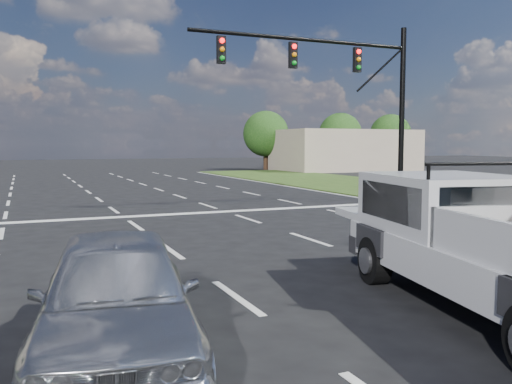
# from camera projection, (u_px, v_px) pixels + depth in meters

# --- Properties ---
(ground) EXTENTS (160.00, 160.00, 0.00)m
(ground) POSITION_uv_depth(u_px,v_px,m) (335.00, 286.00, 8.96)
(ground) COLOR black
(ground) RESTS_ON ground
(road_markings) EXTENTS (17.75, 60.00, 0.01)m
(road_markings) POSITION_uv_depth(u_px,v_px,m) (209.00, 229.00, 14.96)
(road_markings) COLOR silver
(road_markings) RESTS_ON ground
(traffic_signal) EXTENTS (9.11, 0.31, 7.00)m
(traffic_signal) POSITION_uv_depth(u_px,v_px,m) (352.00, 82.00, 20.99)
(traffic_signal) COLOR black
(traffic_signal) RESTS_ON ground
(building_right) EXTENTS (12.00, 7.00, 3.60)m
(building_right) POSITION_uv_depth(u_px,v_px,m) (345.00, 150.00, 48.59)
(building_right) COLOR tan
(building_right) RESTS_ON ground
(tree_far_d) EXTENTS (4.20, 4.20, 5.40)m
(tree_far_d) POSITION_uv_depth(u_px,v_px,m) (266.00, 134.00, 49.74)
(tree_far_d) COLOR #332114
(tree_far_d) RESTS_ON ground
(tree_far_e) EXTENTS (4.20, 4.20, 5.40)m
(tree_far_e) POSITION_uv_depth(u_px,v_px,m) (340.00, 134.00, 52.91)
(tree_far_e) COLOR #332114
(tree_far_e) RESTS_ON ground
(tree_far_f) EXTENTS (4.20, 4.20, 5.40)m
(tree_far_f) POSITION_uv_depth(u_px,v_px,m) (390.00, 135.00, 55.28)
(tree_far_f) COLOR #332114
(tree_far_f) RESTS_ON ground
(pickup_truck) EXTENTS (3.06, 5.86, 2.09)m
(pickup_truck) POSITION_uv_depth(u_px,v_px,m) (487.00, 240.00, 7.58)
(pickup_truck) COLOR black
(pickup_truck) RESTS_ON ground
(silver_sedan) EXTENTS (2.27, 4.31, 1.40)m
(silver_sedan) POSITION_uv_depth(u_px,v_px,m) (117.00, 296.00, 5.85)
(silver_sedan) COLOR #ADAFB4
(silver_sedan) RESTS_ON ground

